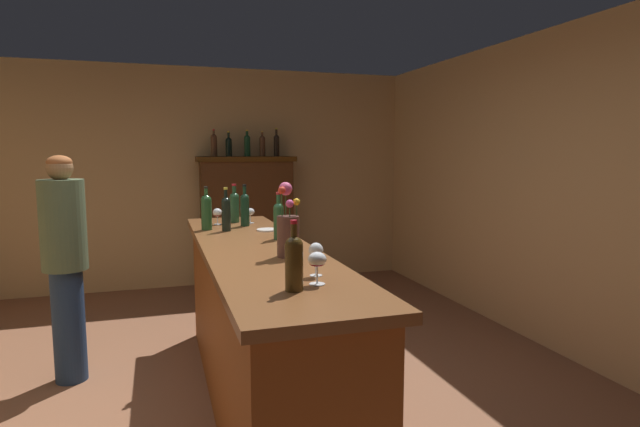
# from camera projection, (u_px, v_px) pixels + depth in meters

# --- Properties ---
(floor) EXTENTS (8.61, 8.61, 0.00)m
(floor) POSITION_uv_depth(u_px,v_px,m) (223.00, 417.00, 3.20)
(floor) COLOR brown
(floor) RESTS_ON ground
(wall_back) EXTENTS (5.59, 0.12, 2.63)m
(wall_back) POSITION_uv_depth(u_px,v_px,m) (186.00, 178.00, 6.24)
(wall_back) COLOR tan
(wall_back) RESTS_ON ground
(wall_right) EXTENTS (0.12, 6.74, 2.63)m
(wall_right) POSITION_uv_depth(u_px,v_px,m) (593.00, 194.00, 3.89)
(wall_right) COLOR tan
(wall_right) RESTS_ON ground
(bar_counter) EXTENTS (0.67, 3.00, 1.05)m
(bar_counter) POSITION_uv_depth(u_px,v_px,m) (258.00, 327.00, 3.29)
(bar_counter) COLOR brown
(bar_counter) RESTS_ON ground
(display_cabinet) EXTENTS (1.15, 0.42, 1.58)m
(display_cabinet) POSITION_uv_depth(u_px,v_px,m) (247.00, 219.00, 6.22)
(display_cabinet) COLOR #432410
(display_cabinet) RESTS_ON ground
(wine_bottle_malbec) EXTENTS (0.07, 0.07, 0.33)m
(wine_bottle_malbec) POSITION_uv_depth(u_px,v_px,m) (245.00, 208.00, 4.09)
(wine_bottle_malbec) COLOR #163522
(wine_bottle_malbec) RESTS_ON bar_counter
(wine_bottle_merlot) EXTENTS (0.07, 0.07, 0.32)m
(wine_bottle_merlot) POSITION_uv_depth(u_px,v_px,m) (279.00, 219.00, 3.48)
(wine_bottle_merlot) COLOR #24532F
(wine_bottle_merlot) RESTS_ON bar_counter
(wine_bottle_pinot) EXTENTS (0.08, 0.08, 0.33)m
(wine_bottle_pinot) POSITION_uv_depth(u_px,v_px,m) (206.00, 210.00, 3.89)
(wine_bottle_pinot) COLOR #255027
(wine_bottle_pinot) RESTS_ON bar_counter
(wine_bottle_rose) EXTENTS (0.08, 0.08, 0.30)m
(wine_bottle_rose) POSITION_uv_depth(u_px,v_px,m) (294.00, 260.00, 2.19)
(wine_bottle_rose) COLOR #423012
(wine_bottle_rose) RESTS_ON bar_counter
(wine_bottle_riesling) EXTENTS (0.08, 0.08, 0.32)m
(wine_bottle_riesling) POSITION_uv_depth(u_px,v_px,m) (234.00, 205.00, 4.30)
(wine_bottle_riesling) COLOR #234A2B
(wine_bottle_riesling) RESTS_ON bar_counter
(wine_bottle_syrah) EXTENTS (0.07, 0.07, 0.33)m
(wine_bottle_syrah) POSITION_uv_depth(u_px,v_px,m) (226.00, 212.00, 3.83)
(wine_bottle_syrah) COLOR black
(wine_bottle_syrah) RESTS_ON bar_counter
(wine_glass_front) EXTENTS (0.07, 0.07, 0.13)m
(wine_glass_front) POSITION_uv_depth(u_px,v_px,m) (217.00, 213.00, 4.18)
(wine_glass_front) COLOR white
(wine_glass_front) RESTS_ON bar_counter
(wine_glass_mid) EXTENTS (0.08, 0.08, 0.15)m
(wine_glass_mid) POSITION_uv_depth(u_px,v_px,m) (317.00, 261.00, 2.29)
(wine_glass_mid) COLOR white
(wine_glass_mid) RESTS_ON bar_counter
(wine_glass_rear) EXTENTS (0.07, 0.07, 0.13)m
(wine_glass_rear) POSITION_uv_depth(u_px,v_px,m) (250.00, 212.00, 4.26)
(wine_glass_rear) COLOR white
(wine_glass_rear) RESTS_ON bar_counter
(wine_glass_spare) EXTENTS (0.07, 0.07, 0.16)m
(wine_glass_spare) POSITION_uv_depth(u_px,v_px,m) (316.00, 252.00, 2.45)
(wine_glass_spare) COLOR white
(wine_glass_spare) RESTS_ON bar_counter
(flower_arrangement) EXTENTS (0.13, 0.15, 0.42)m
(flower_arrangement) POSITION_uv_depth(u_px,v_px,m) (288.00, 230.00, 2.90)
(flower_arrangement) COLOR brown
(flower_arrangement) RESTS_ON bar_counter
(cheese_plate) EXTENTS (0.16, 0.16, 0.01)m
(cheese_plate) POSITION_uv_depth(u_px,v_px,m) (267.00, 230.00, 3.87)
(cheese_plate) COLOR white
(cheese_plate) RESTS_ON bar_counter
(display_bottle_left) EXTENTS (0.07, 0.07, 0.32)m
(display_bottle_left) POSITION_uv_depth(u_px,v_px,m) (214.00, 144.00, 6.00)
(display_bottle_left) COLOR #4D2E1C
(display_bottle_left) RESTS_ON display_cabinet
(display_bottle_midleft) EXTENTS (0.07, 0.07, 0.29)m
(display_bottle_midleft) POSITION_uv_depth(u_px,v_px,m) (229.00, 146.00, 6.05)
(display_bottle_midleft) COLOR black
(display_bottle_midleft) RESTS_ON display_cabinet
(display_bottle_center) EXTENTS (0.07, 0.07, 0.31)m
(display_bottle_center) POSITION_uv_depth(u_px,v_px,m) (247.00, 144.00, 6.12)
(display_bottle_center) COLOR #12371F
(display_bottle_center) RESTS_ON display_cabinet
(display_bottle_midright) EXTENTS (0.07, 0.07, 0.30)m
(display_bottle_midright) POSITION_uv_depth(u_px,v_px,m) (262.00, 145.00, 6.17)
(display_bottle_midright) COLOR #4B2C1A
(display_bottle_midright) RESTS_ON display_cabinet
(display_bottle_right) EXTENTS (0.07, 0.07, 0.34)m
(display_bottle_right) POSITION_uv_depth(u_px,v_px,m) (277.00, 144.00, 6.22)
(display_bottle_right) COLOR black
(display_bottle_right) RESTS_ON display_cabinet
(patron_near_entrance) EXTENTS (0.30, 0.30, 1.61)m
(patron_near_entrance) POSITION_uv_depth(u_px,v_px,m) (65.00, 258.00, 3.61)
(patron_near_entrance) COLOR navy
(patron_near_entrance) RESTS_ON ground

